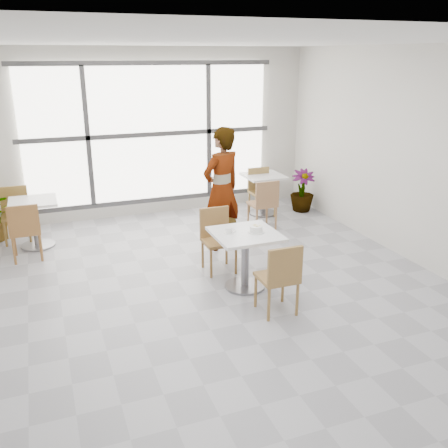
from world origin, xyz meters
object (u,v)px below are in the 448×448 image
object	(u,v)px
main_table	(245,250)
coffee_cup	(229,231)
person	(222,189)
bg_chair_left_near	(25,228)
bg_chair_left_far	(15,210)
chair_far	(217,235)
oatmeal_bowl	(256,229)
chair_near	(280,275)
plant_right	(302,191)
bg_table_right	(263,189)
bg_table_left	(35,217)
bg_chair_right_near	(264,201)
bg_chair_right_far	(261,188)

from	to	relation	value
main_table	coffee_cup	bearing A→B (deg)	161.56
main_table	person	distance (m)	1.49
bg_chair_left_near	bg_chair_left_far	size ratio (longest dim) A/B	1.00
chair_far	bg_chair_left_far	size ratio (longest dim) A/B	1.00
main_table	oatmeal_bowl	size ratio (longest dim) A/B	3.81
chair_far	oatmeal_bowl	bearing A→B (deg)	-69.31
person	chair_near	bearing A→B (deg)	65.29
plant_right	main_table	bearing A→B (deg)	-131.13
bg_table_right	bg_chair_left_far	size ratio (longest dim) A/B	0.86
bg_table_left	bg_chair_left_near	distance (m)	0.57
chair_far	plant_right	world-z (taller)	chair_far
bg_table_right	bg_chair_right_near	xyz separation A→B (m)	(-0.36, -0.81, 0.01)
oatmeal_bowl	bg_chair_left_far	distance (m)	4.12
bg_chair_right_near	bg_chair_right_far	size ratio (longest dim) A/B	1.00
main_table	coffee_cup	world-z (taller)	coffee_cup
chair_near	chair_far	xyz separation A→B (m)	(-0.23, 1.47, 0.00)
main_table	oatmeal_bowl	bearing A→B (deg)	-10.46
bg_table_right	main_table	bearing A→B (deg)	-119.23
chair_far	oatmeal_bowl	xyz separation A→B (m)	(0.27, -0.71, 0.29)
chair_near	chair_far	bearing A→B (deg)	-81.22
bg_table_right	bg_chair_left_near	world-z (taller)	bg_chair_left_near
person	plant_right	bearing A→B (deg)	-171.28
person	bg_table_left	distance (m)	2.93
bg_chair_left_far	bg_table_right	bearing A→B (deg)	-2.05
bg_chair_left_far	plant_right	bearing A→B (deg)	-2.78
main_table	bg_chair_right_far	size ratio (longest dim) A/B	0.92
person	oatmeal_bowl	bearing A→B (deg)	65.21
bg_chair_left_near	bg_table_left	bearing A→B (deg)	-103.78
bg_chair_left_far	bg_chair_right_near	distance (m)	4.06
chair_near	plant_right	distance (m)	4.09
person	bg_table_right	distance (m)	1.92
main_table	bg_chair_left_near	size ratio (longest dim) A/B	0.92
bg_table_right	person	bearing A→B (deg)	-135.01
bg_table_left	bg_chair_right_near	world-z (taller)	bg_chair_right_near
bg_table_left	bg_table_right	world-z (taller)	same
chair_far	bg_chair_right_far	size ratio (longest dim) A/B	1.00
bg_table_left	bg_table_right	distance (m)	4.02
chair_near	bg_chair_left_near	size ratio (longest dim) A/B	1.00
main_table	bg_chair_left_far	distance (m)	4.00
chair_near	bg_chair_right_far	size ratio (longest dim) A/B	1.00
bg_chair_right_near	bg_table_right	bearing A→B (deg)	-113.90
bg_chair_right_far	bg_table_left	bearing A→B (deg)	-176.04
chair_near	oatmeal_bowl	world-z (taller)	chair_near
bg_table_right	bg_chair_right_near	world-z (taller)	bg_chair_right_near
bg_table_left	bg_chair_right_near	bearing A→B (deg)	-8.51
person	bg_table_right	world-z (taller)	person
coffee_cup	plant_right	bearing A→B (deg)	45.78
chair_far	coffee_cup	xyz separation A→B (m)	(-0.06, -0.62, 0.28)
chair_near	plant_right	size ratio (longest dim) A/B	1.09
bg_chair_right_near	chair_near	bearing A→B (deg)	68.32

